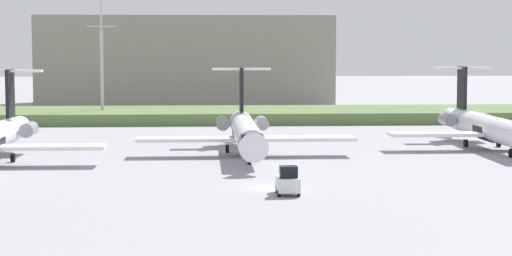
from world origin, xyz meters
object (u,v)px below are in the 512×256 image
Objects in this scene: regional_jet_third at (246,131)px; regional_jet_fourth at (487,126)px; baggage_tug at (288,182)px; antenna_mast at (102,61)px.

regional_jet_third is 27.57m from regional_jet_fourth.
baggage_tug is (2.03, -26.57, -1.53)m from regional_jet_third.
regional_jet_third is 9.69× the size of baggage_tug.
regional_jet_fourth is 39.64m from baggage_tug.
regional_jet_third and regional_jet_fourth have the same top height.
antenna_mast is (-19.92, 45.35, 6.69)m from regional_jet_third.
regional_jet_third is 49.98m from antenna_mast.
regional_jet_third is 1.40× the size of antenna_mast.
baggage_tug is at bearing -85.63° from regional_jet_third.
antenna_mast is (-47.21, 41.41, 6.69)m from regional_jet_fourth.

